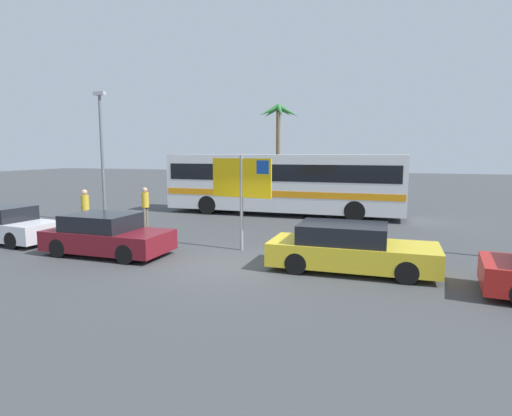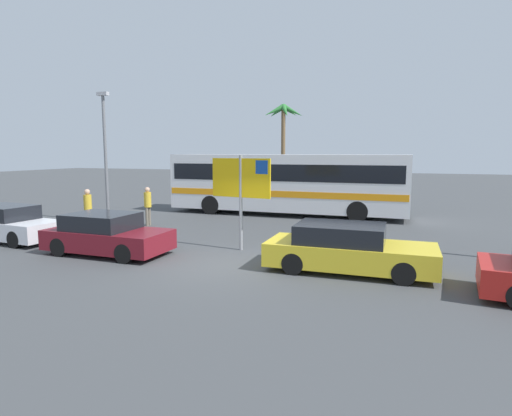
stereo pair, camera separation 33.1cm
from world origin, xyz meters
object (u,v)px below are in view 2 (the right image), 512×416
at_px(car_yellow, 347,249).
at_px(car_white, 9,224).
at_px(ferry_sign, 242,182).
at_px(pedestrian_near_sign, 148,203).
at_px(car_maroon, 107,235).
at_px(bus_front_coach, 286,181).
at_px(pedestrian_by_bus, 88,206).

relative_size(car_yellow, car_white, 1.10).
distance_m(ferry_sign, pedestrian_near_sign, 6.67).
xyz_separation_m(car_yellow, car_maroon, (-7.68, -0.55, -0.00)).
bearing_deg(car_yellow, car_white, 179.94).
height_order(bus_front_coach, car_maroon, bus_front_coach).
bearing_deg(car_maroon, pedestrian_by_bus, 138.64).
bearing_deg(pedestrian_by_bus, bus_front_coach, 3.00).
height_order(bus_front_coach, pedestrian_by_bus, bus_front_coach).
bearing_deg(car_yellow, ferry_sign, 158.48).
bearing_deg(pedestrian_near_sign, bus_front_coach, 49.55).
xyz_separation_m(pedestrian_near_sign, pedestrian_by_bus, (-1.55, -2.03, 0.02)).
xyz_separation_m(ferry_sign, car_yellow, (3.70, -1.42, -1.69)).
relative_size(ferry_sign, car_maroon, 0.79).
xyz_separation_m(car_yellow, car_white, (-12.48, -0.10, -0.00)).
bearing_deg(pedestrian_by_bus, ferry_sign, -53.89).
bearing_deg(ferry_sign, bus_front_coach, 104.15).
bearing_deg(bus_front_coach, car_yellow, -65.37).
bearing_deg(pedestrian_near_sign, pedestrian_by_bus, -125.31).
bearing_deg(pedestrian_near_sign, car_yellow, -23.30).
distance_m(ferry_sign, car_maroon, 4.75).
bearing_deg(car_yellow, pedestrian_by_bus, 166.92).
distance_m(pedestrian_near_sign, pedestrian_by_bus, 2.56).
distance_m(ferry_sign, car_yellow, 4.31).
relative_size(car_maroon, pedestrian_by_bus, 2.27).
distance_m(car_yellow, pedestrian_near_sign, 10.50).
distance_m(bus_front_coach, pedestrian_by_bus, 9.90).
distance_m(car_maroon, pedestrian_near_sign, 5.37).
xyz_separation_m(car_yellow, pedestrian_near_sign, (-9.48, 4.49, 0.40)).
relative_size(car_yellow, car_maroon, 1.14).
bearing_deg(car_maroon, bus_front_coach, 73.79).
relative_size(car_white, pedestrian_near_sign, 2.40).
distance_m(bus_front_coach, ferry_sign, 8.53).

